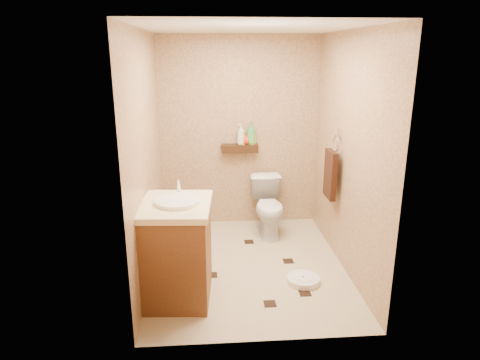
{
  "coord_description": "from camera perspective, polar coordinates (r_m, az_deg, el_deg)",
  "views": [
    {
      "loc": [
        -0.4,
        -4.09,
        2.2
      ],
      "look_at": [
        -0.07,
        0.25,
        0.88
      ],
      "focal_mm": 32.0,
      "sensor_mm": 36.0,
      "label": 1
    }
  ],
  "objects": [
    {
      "name": "bottle_c",
      "position": [
        5.39,
        0.89,
        5.51
      ],
      "size": [
        0.15,
        0.15,
        0.14
      ],
      "primitive_type": "imported",
      "rotation": [
        0.0,
        0.0,
        0.66
      ],
      "color": "red",
      "rests_on": "wall_shelf"
    },
    {
      "name": "bottle_e",
      "position": [
        5.39,
        1.6,
        5.69
      ],
      "size": [
        0.11,
        0.11,
        0.17
      ],
      "primitive_type": "imported",
      "rotation": [
        0.0,
        0.0,
        5.59
      ],
      "color": "gold",
      "rests_on": "wall_shelf"
    },
    {
      "name": "toilet_brush",
      "position": [
        5.46,
        -6.73,
        -5.3
      ],
      "size": [
        0.1,
        0.1,
        0.43
      ],
      "color": "#1B6C62",
      "rests_on": "ground"
    },
    {
      "name": "toilet",
      "position": [
        5.31,
        3.87,
        -3.59
      ],
      "size": [
        0.41,
        0.7,
        0.7
      ],
      "primitive_type": "imported",
      "rotation": [
        0.0,
        0.0,
        0.03
      ],
      "color": "white",
      "rests_on": "ground"
    },
    {
      "name": "bathroom_scale",
      "position": [
        4.38,
        8.42,
        -13.04
      ],
      "size": [
        0.42,
        0.42,
        0.07
      ],
      "rotation": [
        0.0,
        0.0,
        -0.39
      ],
      "color": "white",
      "rests_on": "ground"
    },
    {
      "name": "floor_accents",
      "position": [
        4.6,
        1.6,
        -11.68
      ],
      "size": [
        1.13,
        1.43,
        0.01
      ],
      "color": "black",
      "rests_on": "ground"
    },
    {
      "name": "wall_right",
      "position": [
        4.44,
        14.16,
        3.33
      ],
      "size": [
        0.04,
        2.5,
        2.4
      ],
      "primitive_type": "cube",
      "color": "tan",
      "rests_on": "ground"
    },
    {
      "name": "bottle_d",
      "position": [
        5.38,
        1.49,
        6.27
      ],
      "size": [
        0.15,
        0.15,
        0.28
      ],
      "primitive_type": "imported",
      "rotation": [
        0.0,
        0.0,
        2.7
      ],
      "color": "green",
      "rests_on": "wall_shelf"
    },
    {
      "name": "ground",
      "position": [
        4.66,
        1.09,
        -11.3
      ],
      "size": [
        2.5,
        2.5,
        0.0
      ],
      "primitive_type": "plane",
      "color": "beige",
      "rests_on": "ground"
    },
    {
      "name": "ceiling",
      "position": [
        4.12,
        1.29,
        19.65
      ],
      "size": [
        2.0,
        2.5,
        0.02
      ],
      "primitive_type": "cube",
      "color": "white",
      "rests_on": "wall_back"
    },
    {
      "name": "bottle_a",
      "position": [
        5.37,
        0.14,
        6.1
      ],
      "size": [
        0.12,
        0.12,
        0.25
      ],
      "primitive_type": "imported",
      "rotation": [
        0.0,
        0.0,
        4.51
      ],
      "color": "silver",
      "rests_on": "wall_shelf"
    },
    {
      "name": "wall_shelf",
      "position": [
        5.41,
        -0.03,
        4.25
      ],
      "size": [
        0.46,
        0.14,
        0.1
      ],
      "primitive_type": "cube",
      "color": "#33200D",
      "rests_on": "wall_back"
    },
    {
      "name": "bottle_b",
      "position": [
        5.38,
        0.35,
        5.61
      ],
      "size": [
        0.1,
        0.1,
        0.16
      ],
      "primitive_type": "imported",
      "rotation": [
        0.0,
        0.0,
        5.67
      ],
      "color": "gold",
      "rests_on": "wall_shelf"
    },
    {
      "name": "wall_back",
      "position": [
        5.45,
        -0.1,
        6.28
      ],
      "size": [
        2.0,
        0.04,
        2.4
      ],
      "primitive_type": "cube",
      "color": "tan",
      "rests_on": "ground"
    },
    {
      "name": "wall_front",
      "position": [
        3.04,
        3.46,
        -2.36
      ],
      "size": [
        2.0,
        0.04,
        2.4
      ],
      "primitive_type": "cube",
      "color": "tan",
      "rests_on": "ground"
    },
    {
      "name": "towel_ring",
      "position": [
        4.71,
        12.0,
        1.02
      ],
      "size": [
        0.12,
        0.3,
        0.76
      ],
      "color": "silver",
      "rests_on": "wall_right"
    },
    {
      "name": "toilet_paper",
      "position": [
        5.03,
        -10.32,
        -1.96
      ],
      "size": [
        0.12,
        0.11,
        0.12
      ],
      "color": "white",
      "rests_on": "wall_left"
    },
    {
      "name": "wall_left",
      "position": [
        4.25,
        -12.37,
        2.87
      ],
      "size": [
        0.04,
        2.5,
        2.4
      ],
      "primitive_type": "cube",
      "color": "tan",
      "rests_on": "ground"
    },
    {
      "name": "vanity",
      "position": [
        3.97,
        -8.36,
        -9.11
      ],
      "size": [
        0.67,
        0.79,
        1.06
      ],
      "rotation": [
        0.0,
        0.0,
        -0.07
      ],
      "color": "brown",
      "rests_on": "ground"
    }
  ]
}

